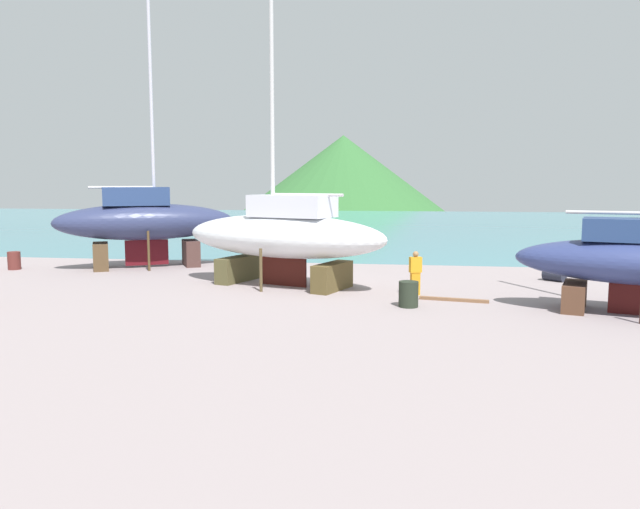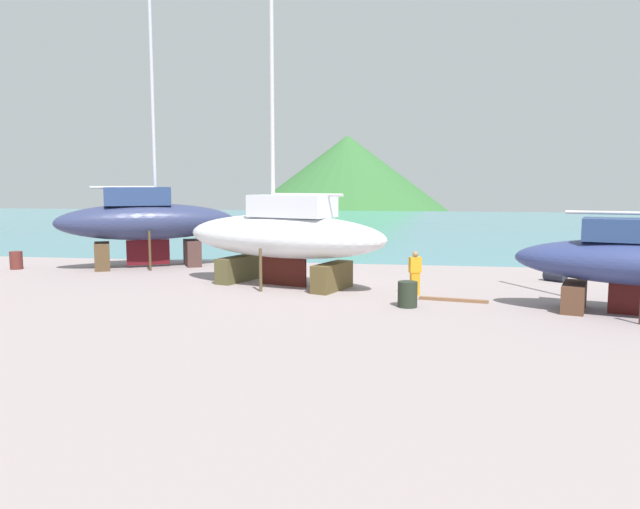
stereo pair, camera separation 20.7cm
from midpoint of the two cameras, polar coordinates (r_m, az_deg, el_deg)
name	(u,v)px [view 2 (the right image)]	position (r m, az deg, el deg)	size (l,w,h in m)	color
ground_plane	(298,301)	(21.99, -1.81, -4.35)	(43.31, 43.31, 0.00)	gray
sea_water	(376,224)	(63.49, 5.40, 2.82)	(173.25, 63.04, 0.01)	teal
headland_hill	(347,202)	(143.89, 2.62, 4.96)	(83.32, 83.32, 30.92)	#336933
sailboat_far_slipway	(283,235)	(24.99, -3.21, 1.85)	(9.65, 5.88, 14.44)	brown
sailboat_mid_port	(146,221)	(31.71, -15.77, 3.05)	(8.86, 6.27, 15.87)	#4B312C
worker	(415,273)	(23.20, 9.14, -1.68)	(0.50, 0.38, 1.67)	orange
barrel_tar_black	(408,294)	(21.02, 8.48, -3.71)	(0.67, 0.67, 0.88)	#252D21
barrel_rust_mid	(16,260)	(33.48, -26.42, -0.49)	(0.60, 0.60, 0.88)	#5D2722
barrel_tipped_center	(555,275)	(28.20, 21.37, -1.81)	(0.54, 0.54, 0.89)	#202331
timber_long_fore	(453,300)	(22.40, 12.63, -4.16)	(2.46, 0.17, 0.11)	brown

